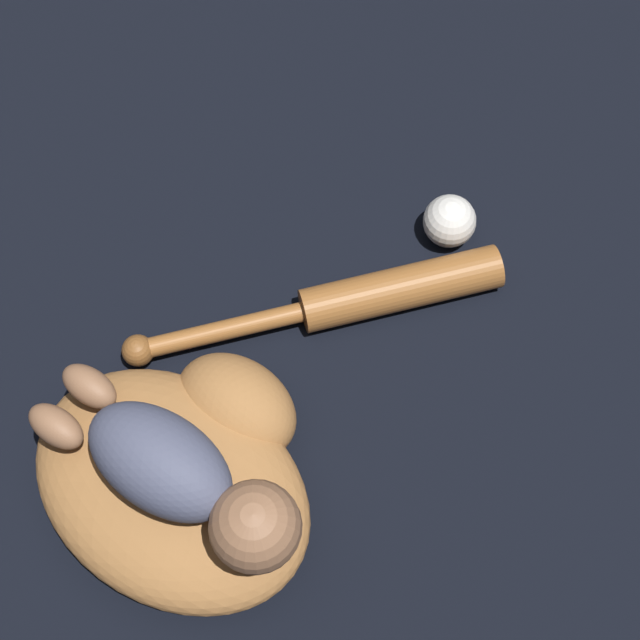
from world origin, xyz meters
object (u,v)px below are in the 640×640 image
(baseball_bat, at_px, (361,298))
(baseball, at_px, (450,221))
(baby_figure, at_px, (183,477))
(baseball_glove, at_px, (183,473))

(baseball_bat, relative_size, baseball, 6.06)
(baby_figure, relative_size, baseball_bat, 0.81)
(baseball_glove, xyz_separation_m, baby_figure, (0.03, -0.02, 0.10))
(baby_figure, distance_m, baseball_bat, 0.36)
(baseball_glove, height_order, baby_figure, baby_figure)
(baseball_glove, height_order, baseball_bat, baseball_glove)
(baby_figure, distance_m, baseball, 0.51)
(baseball_glove, bearing_deg, baby_figure, -27.80)
(baseball_glove, bearing_deg, baseball_bat, 89.47)
(baseball_glove, xyz_separation_m, baseball, (0.02, 0.48, -0.02))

